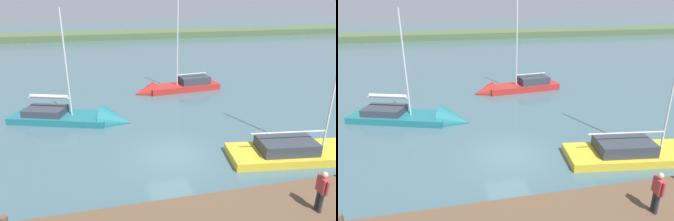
{
  "view_description": "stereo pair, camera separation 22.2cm",
  "coord_description": "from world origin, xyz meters",
  "views": [
    {
      "loc": [
        3.48,
        14.19,
        8.19
      ],
      "look_at": [
        -0.47,
        -2.85,
        1.53
      ],
      "focal_mm": 32.36,
      "sensor_mm": 36.0,
      "label": 1
    },
    {
      "loc": [
        3.26,
        14.23,
        8.19
      ],
      "look_at": [
        -0.47,
        -2.85,
        1.53
      ],
      "focal_mm": 32.36,
      "sensor_mm": 36.0,
      "label": 2
    }
  ],
  "objects": [
    {
      "name": "ground_plane",
      "position": [
        0.0,
        0.0,
        0.0
      ],
      "size": [
        200.0,
        200.0,
        0.0
      ],
      "primitive_type": "plane",
      "color": "#42606B"
    },
    {
      "name": "far_shoreline",
      "position": [
        0.0,
        -50.37,
        0.0
      ],
      "size": [
        180.0,
        8.0,
        2.4
      ],
      "primitive_type": "cube",
      "color": "#4C603D",
      "rests_on": "ground_plane"
    },
    {
      "name": "sailboat_inner_slip",
      "position": [
        -3.03,
        -11.54,
        0.2
      ],
      "size": [
        8.0,
        2.73,
        9.75
      ],
      "rotation": [
        0.0,
        0.0,
        0.1
      ],
      "color": "#B22823",
      "rests_on": "ground_plane"
    },
    {
      "name": "sailboat_outer_mooring",
      "position": [
        4.89,
        -6.04,
        0.12
      ],
      "size": [
        8.63,
        4.81,
        8.59
      ],
      "rotation": [
        0.0,
        0.0,
        2.82
      ],
      "color": "#1E6B75",
      "rests_on": "ground_plane"
    },
    {
      "name": "person_on_dock",
      "position": [
        -3.97,
        6.52,
        1.69
      ],
      "size": [
        0.26,
        0.63,
        1.66
      ],
      "rotation": [
        0.0,
        0.0,
        6.18
      ],
      "color": "#28282D",
      "rests_on": "dock_pier"
    }
  ]
}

